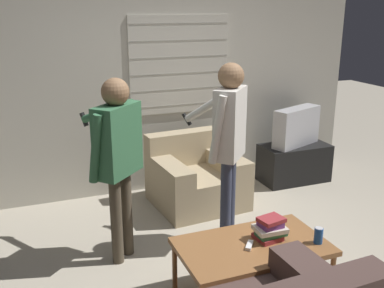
{
  "coord_description": "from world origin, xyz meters",
  "views": [
    {
      "loc": [
        -1.49,
        -2.98,
        2.15
      ],
      "look_at": [
        -0.13,
        0.51,
        1.0
      ],
      "focal_mm": 42.0,
      "sensor_mm": 36.0,
      "label": 1
    }
  ],
  "objects": [
    {
      "name": "wall_back",
      "position": [
        0.01,
        2.03,
        1.28
      ],
      "size": [
        5.2,
        0.08,
        2.55
      ],
      "color": "#BCB7A8",
      "rests_on": "ground_plane"
    },
    {
      "name": "armchair_beige",
      "position": [
        0.26,
        1.41,
        0.3
      ],
      "size": [
        1.0,
        0.95,
        0.77
      ],
      "rotation": [
        0.0,
        0.0,
        3.22
      ],
      "color": "tan",
      "rests_on": "ground_plane"
    },
    {
      "name": "floor_fan",
      "position": [
        0.9,
        1.53,
        0.16
      ],
      "size": [
        0.28,
        0.2,
        0.36
      ],
      "color": "#A8A8AD",
      "rests_on": "ground_plane"
    },
    {
      "name": "spare_remote",
      "position": [
        -0.01,
        -0.37,
        0.45
      ],
      "size": [
        0.11,
        0.13,
        0.02
      ],
      "rotation": [
        0.0,
        0.0,
        -0.67
      ],
      "color": "white",
      "rests_on": "coffee_table"
    },
    {
      "name": "person_left_standing",
      "position": [
        -0.78,
        0.55,
        1.03
      ],
      "size": [
        0.52,
        0.82,
        1.61
      ],
      "rotation": [
        0.0,
        0.0,
        0.76
      ],
      "color": "#4C4233",
      "rests_on": "ground_plane"
    },
    {
      "name": "book_stack",
      "position": [
        0.19,
        -0.32,
        0.52
      ],
      "size": [
        0.24,
        0.2,
        0.18
      ],
      "color": "maroon",
      "rests_on": "coffee_table"
    },
    {
      "name": "person_right_standing",
      "position": [
        0.21,
        0.48,
        1.08
      ],
      "size": [
        0.47,
        0.75,
        1.7
      ],
      "rotation": [
        0.0,
        0.0,
        0.83
      ],
      "color": "#33384C",
      "rests_on": "ground_plane"
    },
    {
      "name": "tv_stand",
      "position": [
        1.69,
        1.58,
        0.24
      ],
      "size": [
        0.86,
        0.45,
        0.48
      ],
      "color": "black",
      "rests_on": "ground_plane"
    },
    {
      "name": "soda_can",
      "position": [
        0.5,
        -0.51,
        0.5
      ],
      "size": [
        0.07,
        0.07,
        0.13
      ],
      "color": "#194C9E",
      "rests_on": "coffee_table"
    },
    {
      "name": "coffee_table",
      "position": [
        0.03,
        -0.34,
        0.4
      ],
      "size": [
        1.13,
        0.67,
        0.44
      ],
      "color": "brown",
      "rests_on": "ground_plane"
    },
    {
      "name": "tv",
      "position": [
        1.69,
        1.58,
        0.72
      ],
      "size": [
        0.73,
        0.44,
        0.48
      ],
      "rotation": [
        0.0,
        0.0,
        3.5
      ],
      "color": "#B2B2B7",
      "rests_on": "tv_stand"
    },
    {
      "name": "ground_plane",
      "position": [
        0.0,
        0.0,
        0.0
      ],
      "size": [
        16.0,
        16.0,
        0.0
      ],
      "primitive_type": "plane",
      "color": "#B2A893"
    }
  ]
}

